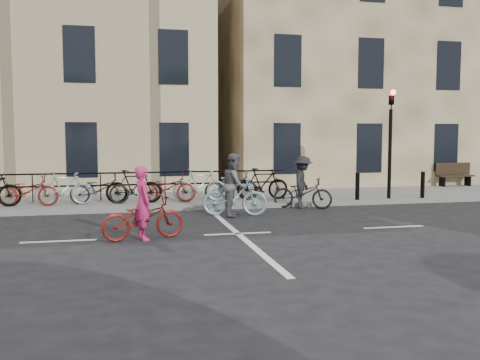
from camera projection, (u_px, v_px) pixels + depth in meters
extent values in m
plane|color=black|center=(238.00, 234.00, 12.51)|extent=(120.00, 120.00, 0.00)
cube|color=slate|center=(79.00, 203.00, 17.46)|extent=(46.00, 4.00, 0.15)
cube|color=#8A7653|center=(358.00, 57.00, 26.58)|extent=(14.00, 10.00, 12.00)
cylinder|color=black|center=(390.00, 154.00, 17.95)|extent=(0.12, 0.12, 3.00)
imported|color=black|center=(391.00, 96.00, 17.78)|extent=(0.15, 0.18, 0.90)
sphere|color=#FF0C05|center=(393.00, 92.00, 17.65)|extent=(0.18, 0.18, 0.18)
cylinder|color=black|center=(357.00, 186.00, 17.68)|extent=(0.14, 0.14, 0.90)
cylinder|color=black|center=(423.00, 185.00, 18.21)|extent=(0.14, 0.14, 0.90)
cube|color=black|center=(442.00, 182.00, 22.19)|extent=(0.06, 0.38, 0.40)
cube|color=black|center=(468.00, 181.00, 22.45)|extent=(0.06, 0.38, 0.40)
cube|color=black|center=(455.00, 176.00, 22.30)|extent=(1.60, 0.40, 0.06)
cube|color=black|center=(453.00, 169.00, 22.45)|extent=(1.60, 0.06, 0.50)
cube|color=black|center=(117.00, 186.00, 17.58)|extent=(11.45, 0.04, 0.95)
imported|color=maroon|center=(28.00, 191.00, 16.13)|extent=(1.80, 0.63, 0.95)
imported|color=#82A3AA|center=(64.00, 188.00, 16.36)|extent=(1.75, 0.49, 1.05)
imported|color=black|center=(100.00, 189.00, 16.59)|extent=(1.80, 0.63, 0.95)
imported|color=black|center=(134.00, 187.00, 16.82)|extent=(1.75, 0.49, 1.05)
imported|color=maroon|center=(167.00, 187.00, 17.05)|extent=(1.80, 0.63, 0.95)
imported|color=#82A3AA|center=(200.00, 185.00, 17.28)|extent=(1.75, 0.49, 1.05)
imported|color=black|center=(232.00, 186.00, 17.51)|extent=(1.80, 0.63, 0.95)
imported|color=black|center=(263.00, 184.00, 17.73)|extent=(1.75, 0.49, 1.05)
imported|color=maroon|center=(143.00, 218.00, 11.80)|extent=(1.94, 1.05, 0.97)
imported|color=#CD2466|center=(143.00, 203.00, 11.77)|extent=(0.52, 0.67, 1.64)
imported|color=#82A3AA|center=(235.00, 197.00, 15.16)|extent=(1.92, 1.00, 1.11)
imported|color=#555459|center=(235.00, 185.00, 15.13)|extent=(0.89, 1.02, 1.79)
imported|color=black|center=(303.00, 193.00, 16.70)|extent=(1.93, 1.47, 0.97)
imported|color=black|center=(303.00, 182.00, 16.67)|extent=(1.05, 1.23, 1.65)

